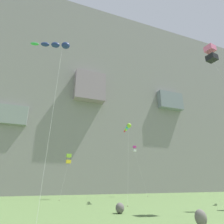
# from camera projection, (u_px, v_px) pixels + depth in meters

# --- Properties ---
(cliff_face) EXTENTS (180.00, 28.35, 64.85)m
(cliff_face) POSITION_uv_depth(u_px,v_px,m) (81.00, 100.00, 73.77)
(cliff_face) COLOR gray
(cliff_face) RESTS_ON ground
(boulder_foreground_left) EXTENTS (1.18, 1.18, 1.14)m
(boulder_foreground_left) POSITION_uv_depth(u_px,v_px,m) (201.00, 218.00, 14.38)
(boulder_foreground_left) COLOR slate
(boulder_foreground_left) RESTS_ON ground
(boulder_near_cliff_base) EXTENTS (1.15, 1.20, 1.04)m
(boulder_near_cliff_base) POSITION_uv_depth(u_px,v_px,m) (120.00, 208.00, 20.30)
(boulder_near_cliff_base) COLOR #605B59
(boulder_near_cliff_base) RESTS_ON ground
(kite_windsock_far_right) EXTENTS (3.24, 7.38, 12.54)m
(kite_windsock_far_right) POSITION_uv_depth(u_px,v_px,m) (128.00, 127.00, 34.46)
(kite_windsock_far_right) COLOR #8CCC33
(kite_windsock_far_right) RESTS_ON ground
(kite_windsock_mid_right) EXTENTS (3.25, 3.48, 14.31)m
(kite_windsock_mid_right) POSITION_uv_depth(u_px,v_px,m) (56.00, 45.00, 16.57)
(kite_windsock_mid_right) COLOR navy
(kite_windsock_mid_right) RESTS_ON ground
(kite_box_high_center) EXTENTS (2.72, 1.53, 11.49)m
(kite_box_high_center) POSITION_uv_depth(u_px,v_px,m) (135.00, 149.00, 47.74)
(kite_box_high_center) COLOR #CC3399
(kite_box_high_center) RESTS_ON ground
(kite_box_low_right) EXTENTS (1.89, 2.26, 8.45)m
(kite_box_low_right) POSITION_uv_depth(u_px,v_px,m) (69.00, 159.00, 39.23)
(kite_box_low_right) COLOR #8CCC33
(kite_box_low_right) RESTS_ON ground
(kite_box_front_field) EXTENTS (2.91, 4.81, 20.22)m
(kite_box_front_field) POSITION_uv_depth(u_px,v_px,m) (211.00, 54.00, 25.89)
(kite_box_front_field) COLOR pink
(kite_box_front_field) RESTS_ON ground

